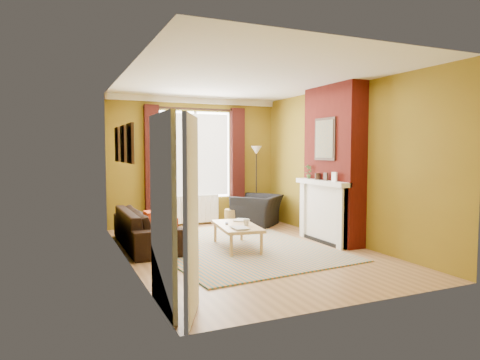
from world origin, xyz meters
The scene contains 12 objects.
ground centered at (0.00, 0.00, 0.00)m, with size 5.50×5.50×0.00m, color olive.
room_walls centered at (0.64, 0.28, 1.39)m, with size 3.82×5.54×2.83m.
striped_rug centered at (-0.07, 0.31, 0.01)m, with size 3.02×3.96×0.02m.
sofa centered at (-1.42, 0.97, 0.32)m, with size 2.19×0.86×0.64m, color black.
armchair centered at (1.18, 2.00, 0.34)m, with size 1.03×0.90×0.67m, color black.
coffee_table centered at (-0.10, 0.15, 0.37)m, with size 0.77×1.30×0.41m.
wicker_stool centered at (0.60, 2.05, 0.19)m, with size 0.36×0.36×0.39m.
floor_lamp centered at (1.35, 2.40, 1.38)m, with size 0.33×0.33×1.75m.
book_a centered at (-0.32, -0.23, 0.42)m, with size 0.23×0.31×0.03m, color #999999.
book_b centered at (0.05, 0.56, 0.42)m, with size 0.21×0.29×0.02m, color #999999.
mug centered at (0.02, 0.02, 0.46)m, with size 0.11×0.11×0.10m, color #999999.
tv_remote centered at (-0.23, 0.29, 0.42)m, with size 0.10×0.16×0.02m.
Camera 1 is at (-2.89, -6.34, 1.65)m, focal length 32.00 mm.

